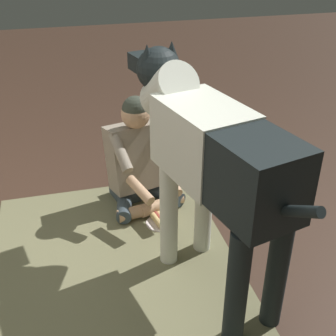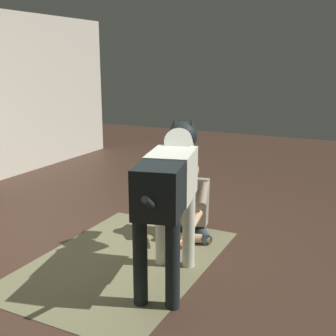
% 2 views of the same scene
% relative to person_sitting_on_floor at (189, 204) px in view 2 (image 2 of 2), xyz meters
% --- Properties ---
extents(ground_plane, '(14.87, 14.87, 0.00)m').
position_rel_person_sitting_on_floor_xyz_m(ground_plane, '(-0.78, 0.48, -0.35)').
color(ground_plane, '#3E2A1F').
extents(area_rug, '(2.22, 1.53, 0.01)m').
position_rel_person_sitting_on_floor_xyz_m(area_rug, '(-0.85, 0.29, -0.35)').
color(area_rug, '#726F4E').
rests_on(area_rug, ground).
extents(person_sitting_on_floor, '(0.71, 0.58, 0.86)m').
position_rel_person_sitting_on_floor_xyz_m(person_sitting_on_floor, '(0.00, 0.00, 0.00)').
color(person_sitting_on_floor, '#344048').
rests_on(person_sitting_on_floor, ground).
extents(large_dog, '(1.67, 0.59, 1.32)m').
position_rel_person_sitting_on_floor_xyz_m(large_dog, '(-0.91, -0.22, 0.50)').
color(large_dog, silver).
rests_on(large_dog, ground).
extents(hot_dog_on_plate, '(0.21, 0.21, 0.06)m').
position_rel_person_sitting_on_floor_xyz_m(hot_dog_on_plate, '(-0.34, -0.08, -0.33)').
color(hot_dog_on_plate, white).
rests_on(hot_dog_on_plate, ground).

